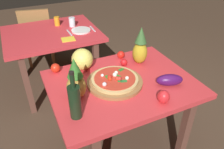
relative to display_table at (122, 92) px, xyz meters
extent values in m
plane|color=#4C3828|center=(0.00, 0.00, -0.64)|extent=(10.00, 10.00, 0.00)
cube|color=brown|center=(0.37, -0.37, -0.29)|extent=(0.06, 0.06, 0.70)
cube|color=brown|center=(-0.37, 0.37, -0.29)|extent=(0.06, 0.06, 0.70)
cube|color=brown|center=(0.37, 0.37, -0.29)|extent=(0.06, 0.06, 0.70)
cube|color=red|center=(0.00, 0.00, 0.08)|extent=(1.10, 0.85, 0.04)
cube|color=brown|center=(-0.67, 0.83, -0.29)|extent=(0.06, 0.06, 0.70)
cube|color=brown|center=(0.10, 0.83, -0.29)|extent=(0.06, 0.06, 0.70)
cube|color=brown|center=(-0.67, 1.60, -0.29)|extent=(0.06, 0.06, 0.70)
cube|color=brown|center=(0.10, 1.60, -0.29)|extent=(0.06, 0.06, 0.70)
cube|color=red|center=(-0.29, 1.22, 0.08)|extent=(1.05, 0.87, 0.04)
cube|color=#936239|center=(-0.17, 2.08, -0.44)|extent=(0.04, 0.04, 0.41)
cube|color=#936239|center=(-0.49, 2.15, -0.44)|extent=(0.04, 0.04, 0.41)
cube|color=#936239|center=(-0.23, 1.76, -0.44)|extent=(0.04, 0.04, 0.41)
cube|color=#936239|center=(-0.56, 1.82, -0.44)|extent=(0.04, 0.04, 0.41)
cube|color=#936239|center=(-0.36, 1.95, -0.21)|extent=(0.47, 0.47, 0.04)
cube|color=olive|center=(-0.40, 1.78, 0.01)|extent=(0.40, 0.12, 0.40)
cylinder|color=#936239|center=(-0.06, 0.01, 0.11)|extent=(0.43, 0.43, 0.02)
cylinder|color=tan|center=(-0.06, 0.01, 0.13)|extent=(0.36, 0.36, 0.02)
cylinder|color=red|center=(-0.06, 0.01, 0.15)|extent=(0.31, 0.31, 0.00)
sphere|color=red|center=(-0.09, 0.02, 0.16)|extent=(0.04, 0.04, 0.04)
sphere|color=red|center=(-0.05, -0.02, 0.16)|extent=(0.03, 0.03, 0.03)
sphere|color=red|center=(-0.16, -0.04, 0.16)|extent=(0.03, 0.03, 0.03)
sphere|color=red|center=(-0.04, -0.03, 0.16)|extent=(0.04, 0.04, 0.04)
sphere|color=red|center=(-0.10, 0.00, 0.16)|extent=(0.03, 0.03, 0.03)
cube|color=#217429|center=(-0.04, -0.04, 0.15)|extent=(0.04, 0.05, 0.00)
cube|color=#357A26|center=(-0.11, 0.04, 0.15)|extent=(0.03, 0.05, 0.00)
cube|color=#297725|center=(0.04, 0.09, 0.15)|extent=(0.05, 0.04, 0.00)
cube|color=#2A7B28|center=(-0.03, 0.02, 0.15)|extent=(0.04, 0.05, 0.00)
cube|color=#2C6F30|center=(-0.02, -0.06, 0.15)|extent=(0.05, 0.04, 0.00)
sphere|color=white|center=(0.02, -0.04, 0.16)|extent=(0.03, 0.03, 0.03)
sphere|color=white|center=(-0.02, 0.05, 0.16)|extent=(0.03, 0.03, 0.03)
sphere|color=white|center=(-0.17, -0.05, 0.16)|extent=(0.03, 0.03, 0.03)
sphere|color=white|center=(-0.05, 0.03, 0.16)|extent=(0.04, 0.04, 0.04)
sphere|color=white|center=(-0.14, 0.07, 0.16)|extent=(0.03, 0.03, 0.03)
cylinder|color=black|center=(-0.43, -0.21, 0.21)|extent=(0.08, 0.08, 0.23)
cylinder|color=black|center=(-0.43, -0.21, 0.37)|extent=(0.03, 0.03, 0.09)
cylinder|color=black|center=(-0.43, -0.21, 0.42)|extent=(0.03, 0.03, 0.02)
ellipsoid|color=#B69621|center=(0.27, 0.20, 0.19)|extent=(0.13, 0.13, 0.19)
cone|color=#345E2C|center=(0.27, 0.20, 0.36)|extent=(0.10, 0.10, 0.14)
ellipsoid|color=#B78A36|center=(-0.37, -0.03, 0.18)|extent=(0.13, 0.13, 0.17)
cone|color=#317127|center=(-0.37, -0.03, 0.34)|extent=(0.11, 0.11, 0.14)
sphere|color=#E7D960|center=(-0.21, 0.31, 0.19)|extent=(0.18, 0.18, 0.18)
ellipsoid|color=red|center=(0.15, -0.33, 0.14)|extent=(0.09, 0.09, 0.10)
ellipsoid|color=#43114F|center=(0.30, -0.18, 0.14)|extent=(0.22, 0.16, 0.09)
sphere|color=red|center=(0.13, 0.21, 0.13)|extent=(0.06, 0.06, 0.06)
sphere|color=red|center=(-0.43, 0.36, 0.14)|extent=(0.08, 0.08, 0.08)
sphere|color=red|center=(0.16, 0.34, 0.13)|extent=(0.07, 0.07, 0.07)
cylinder|color=orange|center=(-0.17, 1.40, 0.15)|extent=(0.06, 0.06, 0.11)
cylinder|color=silver|center=(-0.02, 1.29, 0.15)|extent=(0.07, 0.07, 0.11)
cylinder|color=white|center=(0.03, 1.10, 0.11)|extent=(0.22, 0.22, 0.02)
cube|color=silver|center=(-0.11, 1.10, 0.10)|extent=(0.02, 0.18, 0.01)
cube|color=silver|center=(0.17, 1.10, 0.10)|extent=(0.02, 0.18, 0.01)
cube|color=yellow|center=(-0.16, 0.94, 0.10)|extent=(0.15, 0.13, 0.01)
camera|label=1|loc=(-0.66, -1.25, 1.10)|focal=35.85mm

